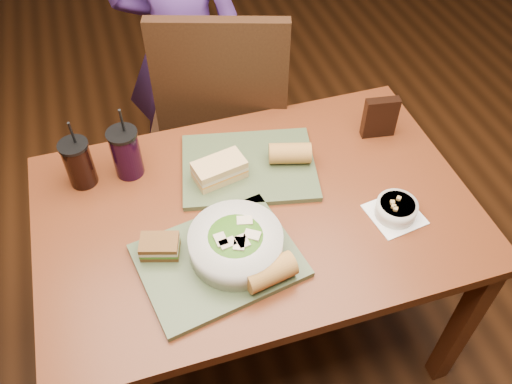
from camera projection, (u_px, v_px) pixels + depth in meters
The scene contains 15 objects.
ground at pixel (256, 328), 2.18m from camera, with size 6.00×6.00×0.00m, color #381C0B.
dining_table at pixel (256, 226), 1.69m from camera, with size 1.30×0.85×0.75m.
chair_far at pixel (216, 116), 2.13m from camera, with size 0.59×0.61×1.09m.
diner at pixel (182, 48), 2.21m from camera, with size 0.54×0.35×1.47m, color #5C3491.
tray_near at pixel (219, 260), 1.49m from camera, with size 0.42×0.32×0.02m, color #3B4A2D.
tray_far at pixel (249, 167), 1.73m from camera, with size 0.42×0.32×0.02m, color #3B4A2D.
salad_bowl at pixel (236, 243), 1.46m from camera, with size 0.26×0.26×0.08m.
soup_bowl at pixel (396, 209), 1.58m from camera, with size 0.17×0.17×0.06m.
sandwich_near at pixel (160, 246), 1.48m from camera, with size 0.12×0.10×0.05m.
sandwich_far at pixel (219, 170), 1.66m from camera, with size 0.17×0.12×0.06m.
baguette_near at pixel (270, 272), 1.41m from camera, with size 0.07×0.07×0.14m, color #AD7533.
baguette_far at pixel (290, 153), 1.71m from camera, with size 0.07×0.07×0.13m, color #AD7533.
cup_cola at pixel (79, 163), 1.64m from camera, with size 0.09×0.09×0.24m.
cup_berry at pixel (126, 152), 1.66m from camera, with size 0.09×0.09×0.26m.
chip_bag at pixel (380, 117), 1.79m from camera, with size 0.11×0.03×0.15m, color black.
Camera 1 is at (-0.31, -1.00, 1.99)m, focal length 38.00 mm.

